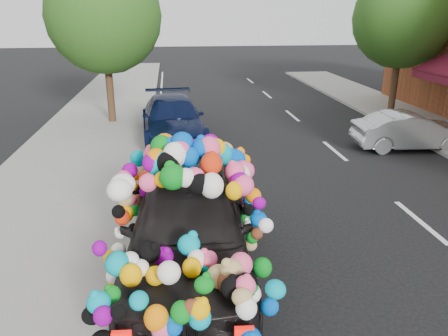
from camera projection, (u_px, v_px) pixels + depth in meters
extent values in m
plane|color=black|center=(252.00, 232.00, 8.77)|extent=(100.00, 100.00, 0.00)
cube|color=gray|center=(28.00, 242.00, 8.25)|extent=(4.00, 60.00, 0.12)
cube|color=gray|center=(133.00, 236.00, 8.47)|extent=(0.15, 60.00, 0.13)
cylinder|color=#332114|center=(110.00, 89.00, 16.74)|extent=(0.28, 0.28, 2.73)
sphere|color=#204A13|center=(104.00, 16.00, 15.84)|extent=(4.20, 4.20, 4.20)
cylinder|color=#332114|center=(394.00, 83.00, 18.59)|extent=(0.28, 0.28, 2.64)
sphere|color=#204A13|center=(403.00, 19.00, 17.71)|extent=(4.00, 4.00, 4.00)
imported|color=black|center=(189.00, 226.00, 7.18)|extent=(2.35, 5.10, 1.69)
cube|color=red|center=(244.00, 333.00, 4.88)|extent=(0.22, 0.08, 0.14)
imported|color=black|center=(173.00, 119.00, 14.84)|extent=(2.32, 5.07, 1.44)
imported|color=#A5A9AD|center=(410.00, 131.00, 13.87)|extent=(3.65, 1.49, 1.18)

